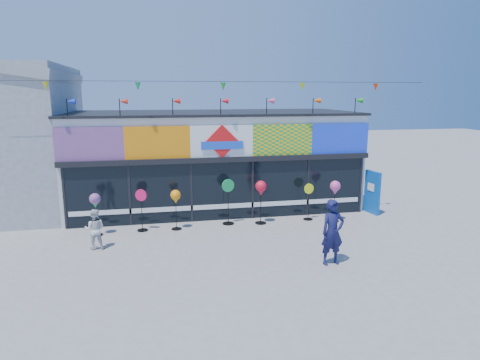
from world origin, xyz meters
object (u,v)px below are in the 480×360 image
object	(u,v)px
blue_sign	(372,192)
spinner_0	(95,202)
spinner_6	(335,189)
spinner_4	(261,189)
adult_man	(333,232)
spinner_1	(142,209)
spinner_5	(309,201)
spinner_2	(176,198)
spinner_3	(228,200)
child	(95,229)

from	to	relation	value
blue_sign	spinner_0	world-z (taller)	blue_sign
spinner_0	spinner_6	bearing A→B (deg)	-0.38
blue_sign	spinner_0	size ratio (longest dim) A/B	1.17
spinner_4	adult_man	world-z (taller)	adult_man
spinner_1	spinner_5	world-z (taller)	spinner_1
spinner_4	adult_man	bearing A→B (deg)	-75.88
spinner_4	adult_man	distance (m)	4.38
blue_sign	spinner_4	bearing A→B (deg)	176.54
spinner_1	spinner_2	distance (m)	1.28
blue_sign	spinner_2	world-z (taller)	blue_sign
spinner_1	adult_man	distance (m)	6.92
spinner_1	spinner_2	xyz separation A→B (m)	(1.22, -0.08, 0.37)
spinner_3	spinner_6	xyz separation A→B (m)	(4.09, -0.46, 0.37)
blue_sign	spinner_3	bearing A→B (deg)	173.67
spinner_5	adult_man	distance (m)	4.45
blue_sign	child	world-z (taller)	blue_sign
spinner_4	child	size ratio (longest dim) A/B	1.28
spinner_5	spinner_3	bearing A→B (deg)	178.97
spinner_2	spinner_5	distance (m)	5.17
blue_sign	spinner_6	xyz separation A→B (m)	(-1.99, -0.77, 0.40)
spinner_0	spinner_1	world-z (taller)	spinner_1
adult_man	child	distance (m)	7.40
spinner_0	spinner_1	xyz separation A→B (m)	(1.54, 0.21, -0.40)
spinner_2	adult_man	distance (m)	5.95
spinner_1	adult_man	bearing A→B (deg)	-37.67
spinner_4	blue_sign	bearing A→B (deg)	5.82
blue_sign	spinner_0	bearing A→B (deg)	174.48
spinner_0	spinner_2	xyz separation A→B (m)	(2.76, 0.13, -0.03)
spinner_3	spinner_5	xyz separation A→B (m)	(3.18, -0.06, -0.15)
blue_sign	spinner_4	world-z (taller)	blue_sign
spinner_0	spinner_5	world-z (taller)	spinner_0
spinner_0	spinner_1	bearing A→B (deg)	7.87
child	spinner_5	bearing A→B (deg)	-162.37
spinner_2	spinner_4	distance (m)	3.20
spinner_1	spinner_3	distance (m)	3.19
spinner_2	spinner_6	distance (m)	6.06
spinner_6	adult_man	size ratio (longest dim) A/B	0.83
child	spinner_0	bearing A→B (deg)	-79.49
spinner_2	spinner_4	xyz separation A→B (m)	(3.19, 0.08, 0.15)
spinner_3	spinner_0	bearing A→B (deg)	-175.19
blue_sign	spinner_1	size ratio (longest dim) A/B	1.15
spinner_3	spinner_6	distance (m)	4.13
spinner_2	child	size ratio (longest dim) A/B	1.13
spinner_1	spinner_5	xyz separation A→B (m)	(6.37, 0.13, -0.05)
spinner_6	adult_man	bearing A→B (deg)	-114.48
blue_sign	spinner_2	size ratio (longest dim) A/B	1.19
spinner_4	child	distance (m)	6.08
spinner_6	child	size ratio (longest dim) A/B	1.23
spinner_2	child	bearing A→B (deg)	-150.58
adult_man	spinner_3	bearing A→B (deg)	111.87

